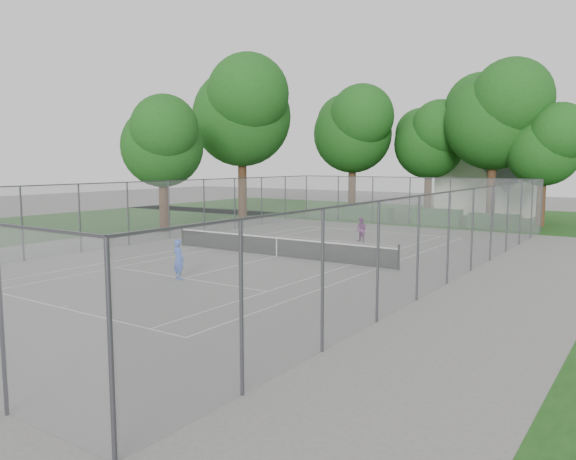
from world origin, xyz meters
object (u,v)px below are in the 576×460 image
Objects in this scene: tennis_net at (277,246)px; house at (491,168)px; girl_player at (179,259)px; woman_player at (361,230)px.

house is (2.40, 30.16, 3.62)m from tennis_net.
house reaches higher than girl_player.
girl_player is (-0.02, -6.64, 0.29)m from tennis_net.
woman_player is (1.20, 6.79, 0.21)m from tennis_net.
tennis_net is 8.08× the size of girl_player.
tennis_net is 6.64m from girl_player.
woman_player is at bearing 80.00° from tennis_net.
woman_player is (-1.20, -23.37, -3.41)m from house.
tennis_net is at bearing -94.54° from house.
girl_player is 1.11× the size of woman_player.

